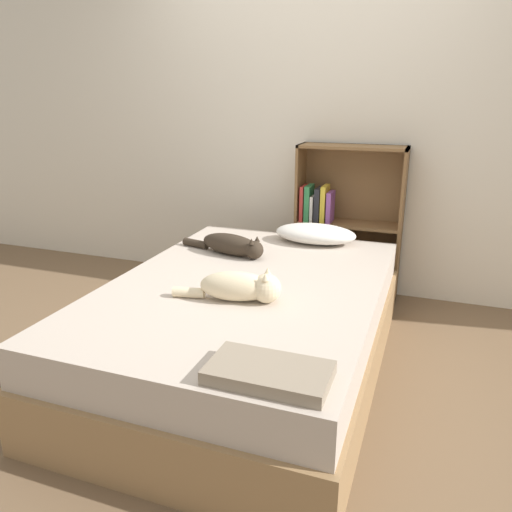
# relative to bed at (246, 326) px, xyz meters

# --- Properties ---
(ground_plane) EXTENTS (8.00, 8.00, 0.00)m
(ground_plane) POSITION_rel_bed_xyz_m (0.00, 0.00, -0.25)
(ground_plane) COLOR brown
(wall_back) EXTENTS (8.00, 0.06, 2.50)m
(wall_back) POSITION_rel_bed_xyz_m (0.00, 1.40, 1.00)
(wall_back) COLOR silver
(wall_back) RESTS_ON ground_plane
(bed) EXTENTS (1.42, 2.06, 0.51)m
(bed) POSITION_rel_bed_xyz_m (0.00, 0.00, 0.00)
(bed) COLOR #99754C
(bed) RESTS_ON ground_plane
(pillow) EXTENTS (0.54, 0.31, 0.12)m
(pillow) POSITION_rel_bed_xyz_m (0.17, 0.85, 0.32)
(pillow) COLOR white
(pillow) RESTS_ON bed
(cat_light) EXTENTS (0.53, 0.21, 0.16)m
(cat_light) POSITION_rel_bed_xyz_m (0.07, -0.23, 0.33)
(cat_light) COLOR beige
(cat_light) RESTS_ON bed
(cat_dark) EXTENTS (0.59, 0.23, 0.14)m
(cat_dark) POSITION_rel_bed_xyz_m (-0.25, 0.41, 0.32)
(cat_dark) COLOR #33281E
(cat_dark) RESTS_ON bed
(bookshelf) EXTENTS (0.75, 0.26, 1.12)m
(bookshelf) POSITION_rel_bed_xyz_m (0.29, 1.27, 0.33)
(bookshelf) COLOR brown
(bookshelf) RESTS_ON ground_plane
(blanket_fold) EXTENTS (0.43, 0.24, 0.05)m
(blanket_fold) POSITION_rel_bed_xyz_m (0.41, -0.84, 0.28)
(blanket_fold) COLOR gray
(blanket_fold) RESTS_ON bed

